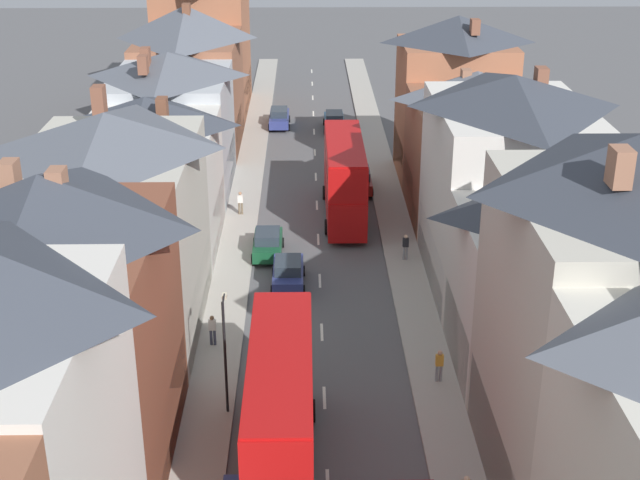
# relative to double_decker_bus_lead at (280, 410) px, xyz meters

# --- Properties ---
(pavement_left) EXTENTS (2.20, 104.00, 0.14)m
(pavement_left) POSITION_rel_double_decker_bus_lead_xyz_m (-3.29, 25.09, -2.75)
(pavement_left) COLOR #A8A399
(pavement_left) RESTS_ON ground
(pavement_right) EXTENTS (2.20, 104.00, 0.14)m
(pavement_right) POSITION_rel_double_decker_bus_lead_xyz_m (6.91, 25.09, -2.75)
(pavement_right) COLOR #A8A399
(pavement_right) RESTS_ON ground
(centre_line_dashes) EXTENTS (0.14, 97.80, 0.01)m
(centre_line_dashes) POSITION_rel_double_decker_bus_lead_xyz_m (1.81, 23.09, -2.81)
(centre_line_dashes) COLOR silver
(centre_line_dashes) RESTS_ON ground
(terrace_row_left) EXTENTS (8.00, 84.78, 14.70)m
(terrace_row_left) POSITION_rel_double_decker_bus_lead_xyz_m (-8.38, 17.49, 3.41)
(terrace_row_left) COLOR brown
(terrace_row_left) RESTS_ON ground
(terrace_row_right) EXTENTS (8.00, 64.02, 14.30)m
(terrace_row_right) POSITION_rel_double_decker_bus_lead_xyz_m (11.99, 5.30, 3.35)
(terrace_row_right) COLOR brown
(terrace_row_right) RESTS_ON ground
(double_decker_bus_lead) EXTENTS (2.74, 10.80, 5.30)m
(double_decker_bus_lead) POSITION_rel_double_decker_bus_lead_xyz_m (0.00, 0.00, 0.00)
(double_decker_bus_lead) COLOR #B70F0F
(double_decker_bus_lead) RESTS_ON ground
(double_decker_bus_mid_street) EXTENTS (2.74, 10.80, 5.30)m
(double_decker_bus_mid_street) POSITION_rel_double_decker_bus_lead_xyz_m (3.60, 26.92, 0.00)
(double_decker_bus_mid_street) COLOR #B70F0F
(double_decker_bus_mid_street) RESTS_ON ground
(car_near_blue) EXTENTS (1.90, 4.49, 1.70)m
(car_near_blue) POSITION_rel_double_decker_bus_lead_xyz_m (4.91, 32.07, -1.96)
(car_near_blue) COLOR maroon
(car_near_blue) RESTS_ON ground
(car_near_silver) EXTENTS (1.90, 4.59, 1.61)m
(car_near_silver) POSITION_rel_double_decker_bus_lead_xyz_m (3.61, 47.68, -2.00)
(car_near_silver) COLOR #236093
(car_near_silver) RESTS_ON ground
(car_parked_left_a) EXTENTS (1.90, 3.95, 1.66)m
(car_parked_left_a) POSITION_rel_double_decker_bus_lead_xyz_m (-1.29, 20.63, -1.98)
(car_parked_left_a) COLOR #144728
(car_parked_left_a) RESTS_ON ground
(car_parked_left_b) EXTENTS (1.90, 4.10, 1.67)m
(car_parked_left_b) POSITION_rel_double_decker_bus_lead_xyz_m (0.01, 16.45, -1.98)
(car_parked_left_b) COLOR navy
(car_parked_left_b) RESTS_ON ground
(car_mid_white) EXTENTS (1.90, 4.56, 1.70)m
(car_mid_white) POSITION_rel_double_decker_bus_lead_xyz_m (-1.29, 48.73, -1.96)
(car_mid_white) COLOR navy
(car_mid_white) RESTS_ON ground
(pedestrian_mid_left) EXTENTS (0.36, 0.22, 1.61)m
(pedestrian_mid_left) POSITION_rel_double_decker_bus_lead_xyz_m (7.10, 6.17, -1.78)
(pedestrian_mid_left) COLOR gray
(pedestrian_mid_left) RESTS_ON pavement_right
(pedestrian_mid_right) EXTENTS (0.36, 0.22, 1.61)m
(pedestrian_mid_right) POSITION_rel_double_decker_bus_lead_xyz_m (-3.61, 9.69, -1.78)
(pedestrian_mid_right) COLOR #3D4256
(pedestrian_mid_right) RESTS_ON pavement_left
(pedestrian_far_left) EXTENTS (0.36, 0.22, 1.61)m
(pedestrian_far_left) POSITION_rel_double_decker_bus_lead_xyz_m (6.98, 19.65, -1.78)
(pedestrian_far_left) COLOR gray
(pedestrian_far_left) RESTS_ON pavement_right
(pedestrian_far_right) EXTENTS (0.36, 0.22, 1.61)m
(pedestrian_far_right) POSITION_rel_double_decker_bus_lead_xyz_m (-3.37, 27.17, -1.78)
(pedestrian_far_right) COLOR brown
(pedestrian_far_right) RESTS_ON pavement_left
(street_lamp) EXTENTS (0.20, 1.12, 5.50)m
(street_lamp) POSITION_rel_double_decker_bus_lead_xyz_m (-2.44, 4.05, 0.43)
(street_lamp) COLOR black
(street_lamp) RESTS_ON ground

